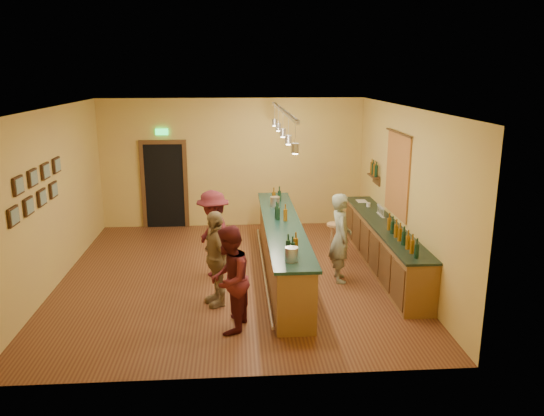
{
  "coord_description": "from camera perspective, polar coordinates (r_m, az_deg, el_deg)",
  "views": [
    {
      "loc": [
        0.07,
        -9.59,
        3.83
      ],
      "look_at": [
        0.75,
        0.2,
        1.29
      ],
      "focal_mm": 35.0,
      "sensor_mm": 36.0,
      "label": 1
    }
  ],
  "objects": [
    {
      "name": "bartender",
      "position": [
        9.9,
        7.39,
        -3.19
      ],
      "size": [
        0.41,
        0.62,
        1.68
      ],
      "primitive_type": "imported",
      "rotation": [
        0.0,
        0.0,
        1.55
      ],
      "color": "gray",
      "rests_on": "floor"
    },
    {
      "name": "wall_right",
      "position": [
        10.35,
        14.0,
        1.64
      ],
      "size": [
        0.02,
        7.0,
        3.2
      ],
      "primitive_type": "cube",
      "color": "#DDBE53",
      "rests_on": "floor"
    },
    {
      "name": "back_counter",
      "position": [
        10.73,
        11.92,
        -3.96
      ],
      "size": [
        0.6,
        4.55,
        1.27
      ],
      "color": "brown",
      "rests_on": "floor"
    },
    {
      "name": "floor",
      "position": [
        10.33,
        -4.14,
        -7.28
      ],
      "size": [
        7.0,
        7.0,
        0.0
      ],
      "primitive_type": "plane",
      "color": "#552918",
      "rests_on": "ground"
    },
    {
      "name": "tasting_bar",
      "position": [
        10.15,
        1.1,
        -3.99
      ],
      "size": [
        0.73,
        5.1,
        1.38
      ],
      "color": "brown",
      "rests_on": "floor"
    },
    {
      "name": "wall_front",
      "position": [
        6.49,
        -4.39,
        -5.63
      ],
      "size": [
        6.5,
        0.02,
        3.2
      ],
      "primitive_type": "cube",
      "color": "#DDBE53",
      "rests_on": "floor"
    },
    {
      "name": "customer_b",
      "position": [
        8.89,
        -6.04,
        -5.38
      ],
      "size": [
        0.72,
        1.03,
        1.63
      ],
      "primitive_type": "imported",
      "rotation": [
        0.0,
        0.0,
        -1.2
      ],
      "color": "#997A51",
      "rests_on": "floor"
    },
    {
      "name": "ceiling",
      "position": [
        9.61,
        -4.49,
        10.72
      ],
      "size": [
        6.5,
        7.0,
        0.02
      ],
      "primitive_type": "cube",
      "color": "silver",
      "rests_on": "wall_back"
    },
    {
      "name": "pendant_track",
      "position": [
        9.67,
        1.18,
        9.49
      ],
      "size": [
        0.11,
        4.6,
        0.5
      ],
      "color": "silver",
      "rests_on": "ceiling"
    },
    {
      "name": "bottle_shelf",
      "position": [
        12.1,
        10.94,
        3.96
      ],
      "size": [
        0.17,
        0.55,
        0.54
      ],
      "color": "#533718",
      "rests_on": "wall_right"
    },
    {
      "name": "tapestry",
      "position": [
        10.66,
        13.33,
        3.43
      ],
      "size": [
        0.03,
        1.4,
        1.6
      ],
      "primitive_type": "cube",
      "color": "#A13520",
      "rests_on": "wall_right"
    },
    {
      "name": "wall_left",
      "position": [
        10.39,
        -22.53,
        1.01
      ],
      "size": [
        0.02,
        7.0,
        3.2
      ],
      "primitive_type": "cube",
      "color": "#DDBE53",
      "rests_on": "floor"
    },
    {
      "name": "customer_c",
      "position": [
        10.03,
        -6.3,
        -2.87
      ],
      "size": [
        1.0,
        1.25,
        1.69
      ],
      "primitive_type": "imported",
      "rotation": [
        0.0,
        0.0,
        -1.18
      ],
      "color": "#59191E",
      "rests_on": "floor"
    },
    {
      "name": "customer_a",
      "position": [
        7.98,
        -4.64,
        -7.68
      ],
      "size": [
        0.8,
        0.93,
        1.64
      ],
      "primitive_type": "imported",
      "rotation": [
        0.0,
        0.0,
        -1.82
      ],
      "color": "#59191E",
      "rests_on": "floor"
    },
    {
      "name": "wall_back",
      "position": [
        13.28,
        -4.27,
        4.82
      ],
      "size": [
        6.5,
        0.02,
        3.2
      ],
      "primitive_type": "cube",
      "color": "#DDBE53",
      "rests_on": "floor"
    },
    {
      "name": "picture_grid",
      "position": [
        9.61,
        -23.87,
        1.99
      ],
      "size": [
        0.06,
        2.2,
        0.7
      ],
      "primitive_type": null,
      "color": "#382111",
      "rests_on": "wall_left"
    },
    {
      "name": "bar_stool",
      "position": [
        11.06,
        6.86,
        -2.4
      ],
      "size": [
        0.37,
        0.37,
        0.77
      ],
      "rotation": [
        0.0,
        0.0,
        0.05
      ],
      "color": "#A17648",
      "rests_on": "floor"
    },
    {
      "name": "doorway",
      "position": [
        13.46,
        -11.49,
        2.65
      ],
      "size": [
        1.15,
        0.09,
        2.48
      ],
      "color": "black",
      "rests_on": "wall_back"
    }
  ]
}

